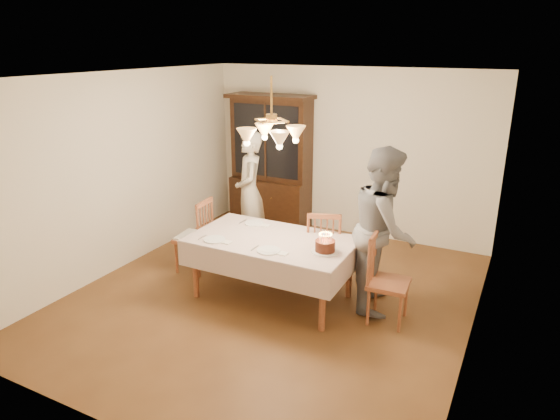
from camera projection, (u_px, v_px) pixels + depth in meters
The scene contains 14 objects.
ground at pixel (272, 296), 6.06m from camera, with size 5.00×5.00×0.00m, color #553318.
room_shell at pixel (272, 170), 5.56m from camera, with size 5.00×5.00×5.00m.
dining_table at pixel (272, 244), 5.84m from camera, with size 1.90×1.10×0.76m.
china_hutch at pixel (271, 164), 8.16m from camera, with size 1.38×0.54×2.16m.
chair_far_side at pixel (324, 251), 6.26m from camera, with size 0.55×0.54×1.00m.
chair_left_end at pixel (194, 238), 6.64m from camera, with size 0.46×0.48×1.00m.
chair_right_end at pixel (388, 284), 5.41m from camera, with size 0.45×0.46×1.00m.
elderly_woman at pixel (250, 192), 7.24m from camera, with size 0.64×0.42×1.75m, color beige.
adult_in_grey at pixel (384, 229), 5.61m from camera, with size 0.91×0.71×1.88m, color slate.
birthday_cake at pixel (325, 247), 5.43m from camera, with size 0.30×0.30×0.22m.
place_setting_near_left at pixel (215, 240), 5.76m from camera, with size 0.40×0.25×0.02m.
place_setting_near_right at pixel (270, 251), 5.46m from camera, with size 0.41×0.26×0.02m.
place_setting_far_left at pixel (255, 223), 6.28m from camera, with size 0.39×0.24×0.02m.
chandelier at pixel (272, 135), 5.43m from camera, with size 0.62×0.62×0.73m.
Camera 1 is at (2.55, -4.77, 2.93)m, focal length 32.00 mm.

